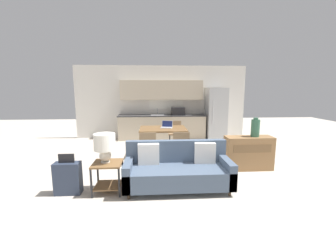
{
  "coord_description": "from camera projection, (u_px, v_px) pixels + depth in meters",
  "views": [
    {
      "loc": [
        -0.33,
        -3.91,
        1.86
      ],
      "look_at": [
        0.04,
        1.5,
        0.95
      ],
      "focal_mm": 24.0,
      "sensor_mm": 36.0,
      "label": 1
    }
  ],
  "objects": [
    {
      "name": "dining_chair_near_right",
      "position": [
        181.0,
        145.0,
        5.56
      ],
      "size": [
        0.46,
        0.46,
        0.82
      ],
      "rotation": [
        0.0,
        0.0,
        3.04
      ],
      "color": "#997A56",
      "rests_on": "ground_plane"
    },
    {
      "name": "couch",
      "position": [
        177.0,
        170.0,
        4.23
      ],
      "size": [
        1.95,
        0.8,
        0.86
      ],
      "color": "#3D2D1E",
      "rests_on": "ground_plane"
    },
    {
      "name": "ground_plane",
      "position": [
        171.0,
        190.0,
        4.18
      ],
      "size": [
        20.0,
        20.0,
        0.0
      ],
      "primitive_type": "plane",
      "color": "beige"
    },
    {
      "name": "dining_table",
      "position": [
        163.0,
        130.0,
        6.34
      ],
      "size": [
        1.31,
        0.97,
        0.75
      ],
      "color": "brown",
      "rests_on": "ground_plane"
    },
    {
      "name": "laptop",
      "position": [
        167.0,
        126.0,
        6.41
      ],
      "size": [
        0.37,
        0.33,
        0.2
      ],
      "rotation": [
        0.0,
        0.0,
        -0.25
      ],
      "color": "#B7BABC",
      "rests_on": "dining_table"
    },
    {
      "name": "dining_chair_far_right",
      "position": [
        175.0,
        132.0,
        7.19
      ],
      "size": [
        0.45,
        0.45,
        0.82
      ],
      "rotation": [
        0.0,
        0.0,
        -0.07
      ],
      "color": "#997A56",
      "rests_on": "ground_plane"
    },
    {
      "name": "vase",
      "position": [
        255.0,
        128.0,
        5.12
      ],
      "size": [
        0.19,
        0.19,
        0.44
      ],
      "color": "#336047",
      "rests_on": "credenza"
    },
    {
      "name": "credenza",
      "position": [
        248.0,
        153.0,
        5.2
      ],
      "size": [
        1.08,
        0.39,
        0.77
      ],
      "color": "olive",
      "rests_on": "ground_plane"
    },
    {
      "name": "kitchen_counter",
      "position": [
        162.0,
        116.0,
        8.3
      ],
      "size": [
        3.19,
        0.65,
        2.15
      ],
      "color": "beige",
      "rests_on": "ground_plane"
    },
    {
      "name": "refrigerator",
      "position": [
        216.0,
        114.0,
        8.29
      ],
      "size": [
        0.7,
        0.79,
        1.88
      ],
      "color": "#B7BABC",
      "rests_on": "ground_plane"
    },
    {
      "name": "wall_back",
      "position": [
        162.0,
        102.0,
        8.51
      ],
      "size": [
        6.4,
        0.07,
        2.7
      ],
      "color": "silver",
      "rests_on": "ground_plane"
    },
    {
      "name": "table_lamp",
      "position": [
        105.0,
        144.0,
        3.98
      ],
      "size": [
        0.38,
        0.38,
        0.52
      ],
      "color": "silver",
      "rests_on": "side_table"
    },
    {
      "name": "dining_chair_near_left",
      "position": [
        148.0,
        145.0,
        5.52
      ],
      "size": [
        0.44,
        0.44,
        0.82
      ],
      "rotation": [
        0.0,
        0.0,
        3.18
      ],
      "color": "#997A56",
      "rests_on": "ground_plane"
    },
    {
      "name": "suitcase",
      "position": [
        68.0,
        178.0,
        3.98
      ],
      "size": [
        0.45,
        0.22,
        0.73
      ],
      "color": "#2D384C",
      "rests_on": "ground_plane"
    },
    {
      "name": "side_table",
      "position": [
        108.0,
        172.0,
        4.04
      ],
      "size": [
        0.51,
        0.51,
        0.55
      ],
      "color": "brown",
      "rests_on": "ground_plane"
    }
  ]
}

